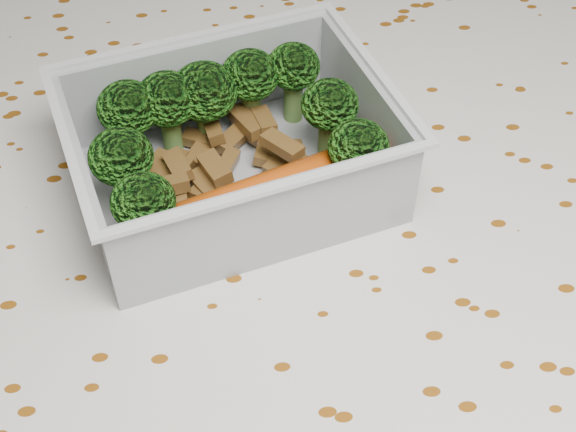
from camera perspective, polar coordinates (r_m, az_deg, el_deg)
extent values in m
cube|color=brown|center=(0.52, -0.60, -3.43)|extent=(1.40, 0.90, 0.04)
cube|color=white|center=(0.50, -0.62, -1.77)|extent=(1.46, 0.96, 0.01)
cube|color=#B8BEC5|center=(0.53, -3.83, 2.35)|extent=(0.22, 0.19, 0.00)
cube|color=#B8BEC5|center=(0.56, -6.37, 9.50)|extent=(0.18, 0.05, 0.06)
cube|color=#B8BEC5|center=(0.46, -1.20, -0.46)|extent=(0.18, 0.05, 0.06)
cube|color=#B8BEC5|center=(0.53, 5.46, 7.46)|extent=(0.04, 0.13, 0.06)
cube|color=#B8BEC5|center=(0.49, -14.14, 2.23)|extent=(0.04, 0.13, 0.06)
cube|color=silver|center=(0.54, -6.82, 12.52)|extent=(0.19, 0.06, 0.00)
cube|color=silver|center=(0.43, -1.04, 1.99)|extent=(0.19, 0.06, 0.00)
cube|color=silver|center=(0.51, 6.23, 10.37)|extent=(0.04, 0.14, 0.00)
cube|color=silver|center=(0.47, -15.44, 4.85)|extent=(0.04, 0.14, 0.00)
cylinder|color=#608C3F|center=(0.54, -10.89, 5.24)|extent=(0.02, 0.02, 0.03)
ellipsoid|color=#327F1C|center=(0.52, -11.33, 7.56)|extent=(0.04, 0.04, 0.03)
cylinder|color=#608C3F|center=(0.54, -8.27, 5.90)|extent=(0.02, 0.02, 0.03)
ellipsoid|color=#327F1C|center=(0.53, -8.60, 8.24)|extent=(0.04, 0.04, 0.03)
cylinder|color=#608C3F|center=(0.55, -5.75, 6.47)|extent=(0.02, 0.02, 0.03)
ellipsoid|color=#327F1C|center=(0.53, -5.98, 8.81)|extent=(0.04, 0.04, 0.04)
cylinder|color=#608C3F|center=(0.56, -2.60, 7.66)|extent=(0.02, 0.02, 0.03)
ellipsoid|color=#327F1C|center=(0.54, -2.71, 10.00)|extent=(0.04, 0.04, 0.03)
cylinder|color=#608C3F|center=(0.56, 0.38, 8.28)|extent=(0.02, 0.02, 0.03)
ellipsoid|color=#327F1C|center=(0.54, 0.39, 10.61)|extent=(0.04, 0.04, 0.03)
cylinder|color=#608C3F|center=(0.51, -11.31, 1.81)|extent=(0.02, 0.02, 0.03)
ellipsoid|color=#327F1C|center=(0.49, -11.80, 4.16)|extent=(0.04, 0.04, 0.03)
cylinder|color=#608C3F|center=(0.53, 2.88, 5.55)|extent=(0.02, 0.02, 0.03)
ellipsoid|color=#327F1C|center=(0.51, 2.99, 7.93)|extent=(0.04, 0.04, 0.03)
cylinder|color=#608C3F|center=(0.48, -9.82, -1.34)|extent=(0.02, 0.02, 0.03)
ellipsoid|color=#327F1C|center=(0.46, -10.27, 1.01)|extent=(0.04, 0.04, 0.03)
cylinder|color=#608C3F|center=(0.51, 4.82, 2.54)|extent=(0.02, 0.02, 0.03)
ellipsoid|color=#327F1C|center=(0.49, 5.03, 4.93)|extent=(0.04, 0.04, 0.03)
cube|color=brown|center=(0.53, -4.39, 3.65)|extent=(0.02, 0.03, 0.01)
cube|color=brown|center=(0.54, -5.37, 6.31)|extent=(0.02, 0.03, 0.01)
cube|color=brown|center=(0.50, -8.78, 2.07)|extent=(0.03, 0.02, 0.01)
cube|color=brown|center=(0.53, -8.22, 3.32)|extent=(0.03, 0.03, 0.01)
cube|color=brown|center=(0.53, 0.58, 4.29)|extent=(0.01, 0.03, 0.01)
cube|color=brown|center=(0.54, -6.13, 4.70)|extent=(0.03, 0.03, 0.01)
cube|color=brown|center=(0.53, 0.10, 4.12)|extent=(0.03, 0.03, 0.01)
cube|color=brown|center=(0.52, -5.76, 2.12)|extent=(0.03, 0.03, 0.01)
cube|color=brown|center=(0.51, -7.78, 1.59)|extent=(0.01, 0.03, 0.01)
cube|color=brown|center=(0.55, -5.84, 5.40)|extent=(0.03, 0.02, 0.01)
cube|color=brown|center=(0.55, -3.71, 5.71)|extent=(0.03, 0.03, 0.01)
cube|color=brown|center=(0.53, -8.16, 3.86)|extent=(0.03, 0.02, 0.01)
cube|color=brown|center=(0.51, -0.43, 5.06)|extent=(0.03, 0.03, 0.01)
cube|color=brown|center=(0.54, -1.55, 4.85)|extent=(0.02, 0.03, 0.01)
cube|color=brown|center=(0.54, -2.94, 6.69)|extent=(0.03, 0.03, 0.01)
cube|color=brown|center=(0.54, -1.74, 6.83)|extent=(0.02, 0.03, 0.01)
cube|color=brown|center=(0.55, -2.66, 5.92)|extent=(0.02, 0.02, 0.01)
cube|color=brown|center=(0.51, -5.20, 3.36)|extent=(0.02, 0.03, 0.01)
cube|color=brown|center=(0.51, -5.86, 2.15)|extent=(0.02, 0.03, 0.01)
cube|color=brown|center=(0.53, -9.22, 3.04)|extent=(0.03, 0.04, 0.01)
cube|color=brown|center=(0.53, -8.45, 3.35)|extent=(0.02, 0.03, 0.01)
cube|color=brown|center=(0.52, -0.40, 3.10)|extent=(0.03, 0.03, 0.01)
cube|color=brown|center=(0.55, -6.26, 5.41)|extent=(0.03, 0.02, 0.01)
cube|color=brown|center=(0.51, -7.83, 3.55)|extent=(0.02, 0.03, 0.01)
cylinder|color=#CC4B0E|center=(0.48, -1.89, 1.22)|extent=(0.15, 0.08, 0.03)
sphere|color=#CC4B0E|center=(0.51, 5.46, 3.88)|extent=(0.03, 0.03, 0.03)
sphere|color=#CC4B0E|center=(0.47, -9.86, -1.71)|extent=(0.03, 0.03, 0.03)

